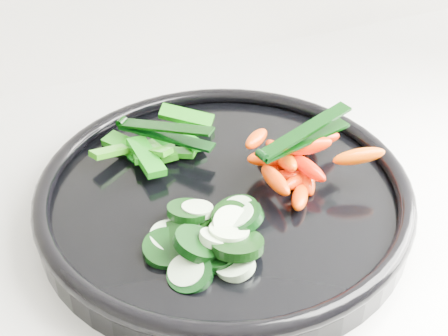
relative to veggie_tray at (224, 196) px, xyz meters
name	(u,v)px	position (x,y,z in m)	size (l,w,h in m)	color
veggie_tray	(224,196)	(0.00, 0.00, 0.00)	(0.42, 0.42, 0.04)	black
cucumber_pile	(208,236)	(-0.04, -0.06, 0.01)	(0.12, 0.12, 0.04)	black
carrot_pile	(295,160)	(0.08, 0.00, 0.02)	(0.13, 0.13, 0.06)	#FF4600
pepper_pile	(156,145)	(-0.04, 0.09, 0.01)	(0.15, 0.12, 0.03)	#12710A
tong_carrot	(302,136)	(0.08, -0.01, 0.05)	(0.11, 0.04, 0.02)	black
tong_pepper	(163,131)	(-0.03, 0.09, 0.03)	(0.09, 0.09, 0.02)	black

